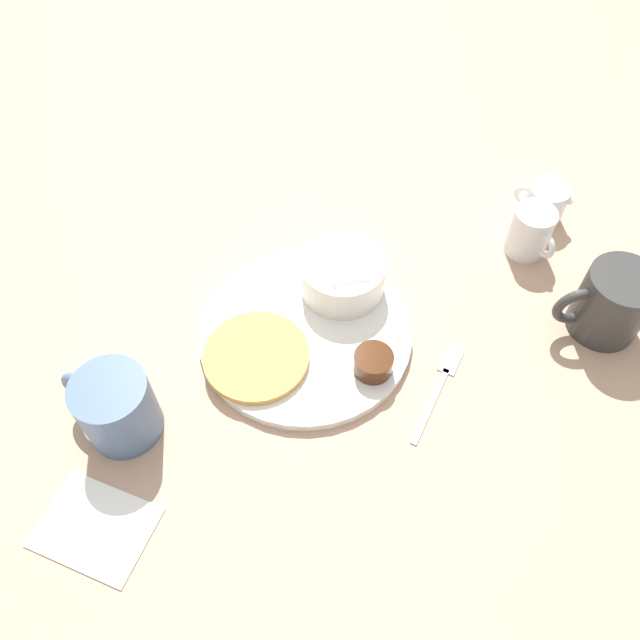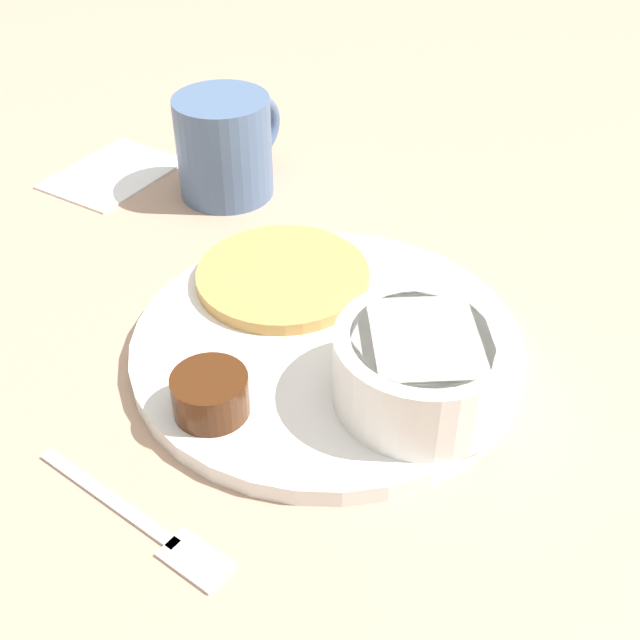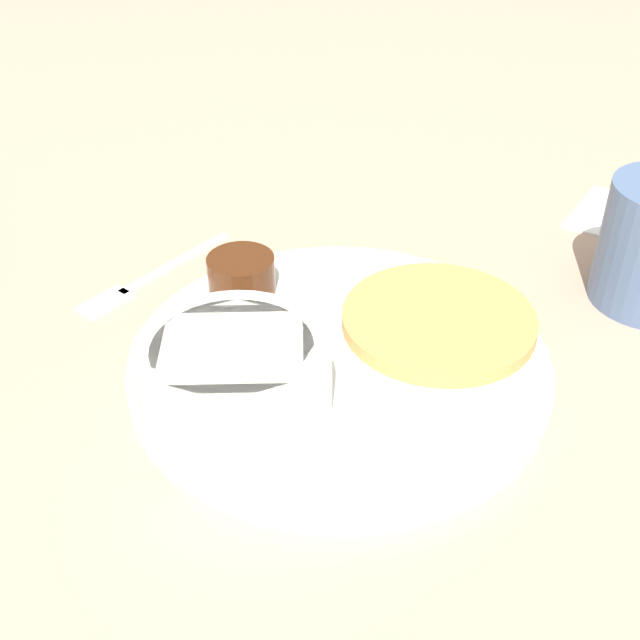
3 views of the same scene
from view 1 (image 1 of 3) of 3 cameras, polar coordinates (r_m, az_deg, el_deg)
name	(u,v)px [view 1 (image 1 of 3)]	position (r m, az deg, el deg)	size (l,w,h in m)	color
ground_plane	(305,335)	(0.73, -1.34, -1.37)	(4.00, 4.00, 0.00)	tan
plate	(305,332)	(0.73, -1.35, -1.10)	(0.25, 0.25, 0.01)	white
pancake_stack	(256,356)	(0.70, -5.85, -3.34)	(0.12, 0.12, 0.01)	tan
bowl	(343,274)	(0.74, 2.08, 4.23)	(0.10, 0.10, 0.05)	white
syrup_cup	(373,363)	(0.68, 4.89, -3.90)	(0.04, 0.04, 0.02)	#47230F
butter_ramekin	(359,277)	(0.75, 3.61, 3.98)	(0.04, 0.04, 0.04)	white
coffee_mug	(116,407)	(0.67, -18.19, -7.58)	(0.11, 0.08, 0.08)	slate
creamer_pitcher_near	(530,231)	(0.83, 18.69, 7.69)	(0.05, 0.07, 0.07)	white
creamer_pitcher_far	(545,202)	(0.89, 19.86, 10.07)	(0.07, 0.05, 0.05)	white
fork	(441,382)	(0.71, 11.00, -5.57)	(0.05, 0.13, 0.00)	silver
napkin	(95,527)	(0.67, -19.88, -17.36)	(0.12, 0.10, 0.00)	white
second_mug	(611,303)	(0.78, 25.03, 1.40)	(0.11, 0.08, 0.09)	#333333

